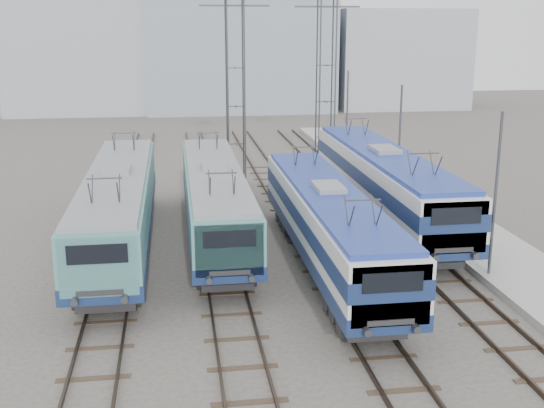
{
  "coord_description": "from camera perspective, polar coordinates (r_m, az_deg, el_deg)",
  "views": [
    {
      "loc": [
        -4.07,
        -22.94,
        10.31
      ],
      "look_at": [
        0.25,
        7.0,
        2.27
      ],
      "focal_mm": 45.0,
      "sensor_mm": 36.0,
      "label": 1
    }
  ],
  "objects": [
    {
      "name": "locomotive_far_right",
      "position": [
        36.2,
        9.39,
        2.06
      ],
      "size": [
        2.99,
        18.89,
        3.55
      ],
      "color": "navy",
      "rests_on": "ground"
    },
    {
      "name": "ground",
      "position": [
        25.48,
        1.71,
        -9.0
      ],
      "size": [
        160.0,
        160.0,
        0.0
      ],
      "primitive_type": "plane",
      "color": "#514C47"
    },
    {
      "name": "locomotive_far_left",
      "position": [
        32.03,
        -12.75,
        -0.0
      ],
      "size": [
        2.91,
        18.38,
        3.46
      ],
      "color": "navy",
      "rests_on": "ground"
    },
    {
      "name": "catenary_tower_east",
      "position": [
        48.26,
        4.53,
        10.48
      ],
      "size": [
        4.5,
        1.2,
        12.0
      ],
      "color": "#3F4247",
      "rests_on": "ground"
    },
    {
      "name": "building_center",
      "position": [
        85.34,
        -2.88,
        13.98
      ],
      "size": [
        22.0,
        14.0,
        18.0
      ],
      "primitive_type": "cube",
      "color": "#8B97A7",
      "rests_on": "ground"
    },
    {
      "name": "locomotive_center_left",
      "position": [
        32.98,
        -4.8,
        0.57
      ],
      "size": [
        2.77,
        17.52,
        3.3
      ],
      "color": "navy",
      "rests_on": "ground"
    },
    {
      "name": "mast_rear",
      "position": [
        51.01,
        6.29,
        7.12
      ],
      "size": [
        0.12,
        0.12,
        7.0
      ],
      "primitive_type": "cylinder",
      "color": "#3F4247",
      "rests_on": "ground"
    },
    {
      "name": "building_west",
      "position": [
        85.59,
        -15.22,
        12.16
      ],
      "size": [
        18.0,
        12.0,
        14.0
      ],
      "primitive_type": "cube",
      "color": "#9EA4B1",
      "rests_on": "ground"
    },
    {
      "name": "platform",
      "position": [
        35.56,
        15.85,
        -2.31
      ],
      "size": [
        4.0,
        70.0,
        0.3
      ],
      "primitive_type": "cube",
      "color": "#9E9E99",
      "rests_on": "ground"
    },
    {
      "name": "mast_mid",
      "position": [
        39.65,
        10.59,
        4.74
      ],
      "size": [
        0.12,
        0.12,
        7.0
      ],
      "primitive_type": "cylinder",
      "color": "#3F4247",
      "rests_on": "ground"
    },
    {
      "name": "catenary_tower_west",
      "position": [
        45.28,
        -3.08,
        10.21
      ],
      "size": [
        4.5,
        1.2,
        12.0
      ],
      "color": "#3F4247",
      "rests_on": "ground"
    },
    {
      "name": "mast_front",
      "position": [
        28.8,
        18.16,
        0.44
      ],
      "size": [
        0.12,
        0.12,
        7.0
      ],
      "primitive_type": "cylinder",
      "color": "#3F4247",
      "rests_on": "ground"
    },
    {
      "name": "building_east",
      "position": [
        89.57,
        10.28,
        11.89
      ],
      "size": [
        16.0,
        12.0,
        12.0
      ],
      "primitive_type": "cube",
      "color": "#9EA4B1",
      "rests_on": "ground"
    },
    {
      "name": "locomotive_center_right",
      "position": [
        28.86,
        4.77,
        -1.42
      ],
      "size": [
        2.76,
        17.46,
        3.28
      ],
      "color": "navy",
      "rests_on": "ground"
    }
  ]
}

